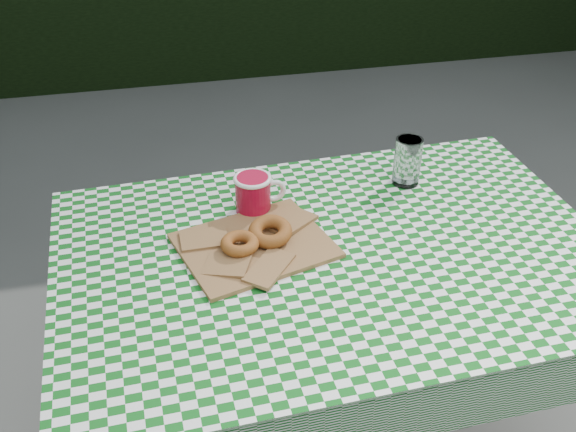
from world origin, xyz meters
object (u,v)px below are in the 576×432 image
(table, at_px, (329,365))
(paper_bag, at_px, (255,244))
(drinking_glass, at_px, (407,161))
(coffee_mug, at_px, (253,194))

(table, height_order, paper_bag, paper_bag)
(drinking_glass, bearing_deg, coffee_mug, -173.37)
(table, bearing_deg, drinking_glass, 41.41)
(paper_bag, xyz_separation_m, coffee_mug, (0.02, 0.16, 0.04))
(table, xyz_separation_m, drinking_glass, (0.27, 0.26, 0.45))
(drinking_glass, bearing_deg, table, -136.29)
(table, distance_m, coffee_mug, 0.50)
(coffee_mug, relative_size, drinking_glass, 1.35)
(table, xyz_separation_m, paper_bag, (-0.18, 0.05, 0.39))
(table, height_order, coffee_mug, coffee_mug)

